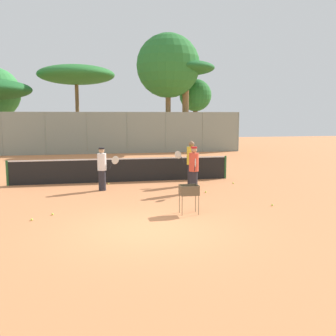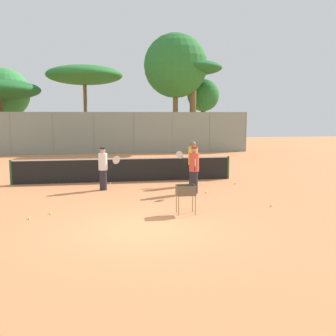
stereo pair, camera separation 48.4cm
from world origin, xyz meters
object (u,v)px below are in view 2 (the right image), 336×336
(player_white_outfit, at_px, (194,169))
(player_red_cap, at_px, (103,168))
(tennis_net, at_px, (124,169))
(player_yellow_shirt, at_px, (193,163))
(ball_cart, at_px, (186,193))
(parked_car, at_px, (111,142))

(player_white_outfit, bearing_deg, player_red_cap, -100.34)
(tennis_net, xyz_separation_m, player_yellow_shirt, (2.80, -1.42, 0.41))
(ball_cart, bearing_deg, player_red_cap, 119.51)
(tennis_net, height_order, player_yellow_shirt, player_yellow_shirt)
(ball_cart, distance_m, parked_car, 22.17)
(player_white_outfit, distance_m, player_yellow_shirt, 1.67)
(player_yellow_shirt, bearing_deg, parked_car, -63.55)
(tennis_net, distance_m, player_yellow_shirt, 3.17)
(player_white_outfit, height_order, parked_car, player_white_outfit)
(tennis_net, relative_size, player_red_cap, 5.74)
(player_yellow_shirt, distance_m, ball_cart, 4.90)
(parked_car, bearing_deg, tennis_net, -89.20)
(player_white_outfit, bearing_deg, player_yellow_shirt, 177.87)
(tennis_net, xyz_separation_m, player_white_outfit, (2.47, -3.05, 0.37))
(tennis_net, bearing_deg, player_red_cap, -117.15)
(player_white_outfit, relative_size, parked_car, 0.42)
(ball_cart, bearing_deg, tennis_net, 103.64)
(parked_car, bearing_deg, player_red_cap, -92.31)
(player_white_outfit, relative_size, ball_cart, 2.02)
(ball_cart, bearing_deg, player_white_outfit, 72.25)
(player_red_cap, distance_m, ball_cart, 4.93)
(ball_cart, height_order, parked_car, parked_car)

